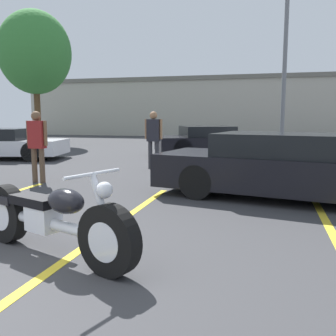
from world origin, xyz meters
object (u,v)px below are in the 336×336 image
show_car_hood_open (289,167)px  parked_car_left_row (4,144)px  light_pole (287,49)px  tree_background (35,53)px  spectator_midground (154,135)px  motorcycle (51,219)px  spectator_near_motorcycle (37,141)px  parked_car_mid_row (210,141)px

show_car_hood_open → parked_car_left_row: (-9.41, 4.17, -0.07)m
light_pole → tree_background: light_pole is taller
show_car_hood_open → spectator_midground: bearing=149.8°
motorcycle → spectator_near_motorcycle: spectator_near_motorcycle is taller
light_pole → spectator_midground: bearing=-119.9°
parked_car_left_row → parked_car_mid_row: parked_car_mid_row is taller
tree_background → spectator_midground: 12.02m
parked_car_left_row → parked_car_mid_row: size_ratio=0.96×
tree_background → show_car_hood_open: size_ratio=1.38×
show_car_hood_open → parked_car_mid_row: size_ratio=1.10×
light_pole → show_car_hood_open: size_ratio=1.56×
parked_car_left_row → tree_background: bearing=102.9°
tree_background → parked_car_mid_row: bearing=-18.6°
spectator_midground → show_car_hood_open: bearing=-41.4°
tree_background → spectator_midground: size_ratio=4.23×
motorcycle → spectator_midground: (-0.93, 6.77, 0.56)m
show_car_hood_open → spectator_near_motorcycle: size_ratio=3.10×
tree_background → parked_car_mid_row: 11.07m
tree_background → motorcycle: 17.65m
motorcycle → parked_car_left_row: (-6.80, 7.81, 0.11)m
show_car_hood_open → spectator_near_motorcycle: show_car_hood_open is taller
motorcycle → parked_car_mid_row: parked_car_mid_row is taller
show_car_hood_open → parked_car_mid_row: show_car_hood_open is taller
spectator_near_motorcycle → tree_background: bearing=123.8°
tree_background → show_car_hood_open: (12.25, -10.49, -4.18)m
light_pole → motorcycle: (-2.87, -13.37, -3.88)m
parked_car_mid_row → spectator_near_motorcycle: 7.50m
parked_car_left_row → spectator_midground: size_ratio=2.68×
light_pole → show_car_hood_open: bearing=-91.5°
parked_car_left_row → spectator_near_motorcycle: bearing=-55.4°
light_pole → parked_car_left_row: light_pole is taller
parked_car_mid_row → spectator_midground: spectator_midground is taller
motorcycle → show_car_hood_open: show_car_hood_open is taller
light_pole → parked_car_left_row: bearing=-150.1°
motorcycle → spectator_near_motorcycle: 4.90m
show_car_hood_open → parked_car_mid_row: 7.66m
parked_car_left_row → parked_car_mid_row: (6.87, 3.06, 0.03)m
tree_background → spectator_near_motorcycle: size_ratio=4.28×
parked_car_left_row → parked_car_mid_row: bearing=12.7°
spectator_midground → parked_car_mid_row: bearing=76.3°
show_car_hood_open → motorcycle: bearing=-114.5°
motorcycle → show_car_hood_open: bearing=74.6°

